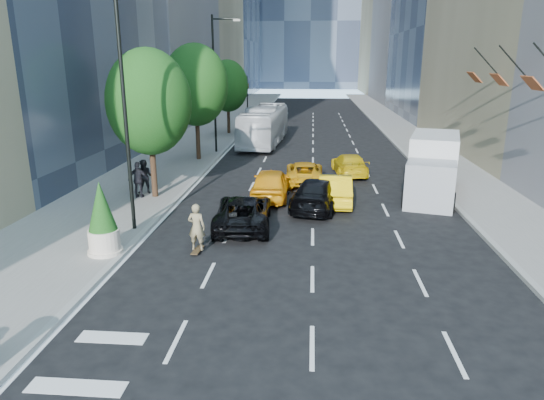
# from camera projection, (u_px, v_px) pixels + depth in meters

# --- Properties ---
(ground) EXTENTS (160.00, 160.00, 0.00)m
(ground) POSITION_uv_depth(u_px,v_px,m) (282.00, 278.00, 16.13)
(ground) COLOR black
(ground) RESTS_ON ground
(sidewalk_left) EXTENTS (6.00, 120.00, 0.15)m
(sidewalk_left) POSITION_uv_depth(u_px,v_px,m) (206.00, 137.00, 45.55)
(sidewalk_left) COLOR slate
(sidewalk_left) RESTS_ON ground
(sidewalk_right) EXTENTS (4.00, 120.00, 0.15)m
(sidewalk_right) POSITION_uv_depth(u_px,v_px,m) (412.00, 139.00, 44.05)
(sidewalk_right) COLOR slate
(sidewalk_right) RESTS_ON ground
(lamp_near) EXTENTS (2.13, 0.22, 10.00)m
(lamp_near) POSITION_uv_depth(u_px,v_px,m) (128.00, 91.00, 18.85)
(lamp_near) COLOR black
(lamp_near) RESTS_ON sidewalk_left
(lamp_far) EXTENTS (2.13, 0.22, 10.00)m
(lamp_far) POSITION_uv_depth(u_px,v_px,m) (216.00, 76.00, 36.08)
(lamp_far) COLOR black
(lamp_far) RESTS_ON sidewalk_left
(tree_near) EXTENTS (4.20, 4.20, 7.46)m
(tree_near) POSITION_uv_depth(u_px,v_px,m) (149.00, 102.00, 23.94)
(tree_near) COLOR black
(tree_near) RESTS_ON sidewalk_left
(tree_mid) EXTENTS (4.50, 4.50, 7.99)m
(tree_mid) POSITION_uv_depth(u_px,v_px,m) (196.00, 85.00, 33.42)
(tree_mid) COLOR black
(tree_mid) RESTS_ON sidewalk_left
(tree_far) EXTENTS (3.90, 3.90, 6.92)m
(tree_far) POSITION_uv_depth(u_px,v_px,m) (228.00, 86.00, 46.06)
(tree_far) COLOR black
(tree_far) RESTS_ON sidewalk_left
(traffic_signal) EXTENTS (2.48, 0.53, 5.20)m
(traffic_signal) POSITION_uv_depth(u_px,v_px,m) (247.00, 86.00, 53.76)
(traffic_signal) COLOR black
(traffic_signal) RESTS_ON sidewalk_left
(facade_flags) EXTENTS (1.85, 13.30, 2.05)m
(facade_flags) POSITION_uv_depth(u_px,v_px,m) (518.00, 77.00, 23.15)
(facade_flags) COLOR black
(facade_flags) RESTS_ON ground
(skateboarder) EXTENTS (0.69, 0.48, 1.79)m
(skateboarder) POSITION_uv_depth(u_px,v_px,m) (197.00, 230.00, 17.98)
(skateboarder) COLOR #827551
(skateboarder) RESTS_ON ground
(black_sedan_lincoln) EXTENTS (2.64, 5.14, 1.39)m
(black_sedan_lincoln) POSITION_uv_depth(u_px,v_px,m) (243.00, 211.00, 20.88)
(black_sedan_lincoln) COLOR black
(black_sedan_lincoln) RESTS_ON ground
(black_sedan_mercedes) EXTENTS (2.98, 5.41, 1.48)m
(black_sedan_mercedes) POSITION_uv_depth(u_px,v_px,m) (317.00, 194.00, 23.49)
(black_sedan_mercedes) COLOR black
(black_sedan_mercedes) RESTS_ON ground
(taxi_a) EXTENTS (1.90, 4.67, 1.59)m
(taxi_a) POSITION_uv_depth(u_px,v_px,m) (271.00, 183.00, 25.26)
(taxi_a) COLOR orange
(taxi_a) RESTS_ON ground
(taxi_b) EXTENTS (1.72, 4.61, 1.50)m
(taxi_b) POSITION_uv_depth(u_px,v_px,m) (335.00, 189.00, 24.38)
(taxi_b) COLOR yellow
(taxi_b) RESTS_ON ground
(taxi_c) EXTENTS (2.24, 4.68, 1.29)m
(taxi_c) POSITION_uv_depth(u_px,v_px,m) (305.00, 173.00, 28.36)
(taxi_c) COLOR orange
(taxi_c) RESTS_ON ground
(taxi_d) EXTENTS (2.28, 4.71, 1.32)m
(taxi_d) POSITION_uv_depth(u_px,v_px,m) (349.00, 164.00, 30.53)
(taxi_d) COLOR #DBB50B
(taxi_d) RESTS_ON ground
(city_bus) EXTENTS (3.41, 11.75, 3.23)m
(city_bus) POSITION_uv_depth(u_px,v_px,m) (264.00, 125.00, 41.53)
(city_bus) COLOR silver
(city_bus) RESTS_ON ground
(box_truck) EXTENTS (4.02, 7.00, 3.16)m
(box_truck) POSITION_uv_depth(u_px,v_px,m) (433.00, 166.00, 25.54)
(box_truck) COLOR silver
(box_truck) RESTS_ON ground
(pedestrian_a) EXTENTS (0.91, 0.72, 1.82)m
(pedestrian_a) POSITION_uv_depth(u_px,v_px,m) (145.00, 177.00, 25.53)
(pedestrian_a) COLOR black
(pedestrian_a) RESTS_ON sidewalk_left
(pedestrian_b) EXTENTS (1.10, 0.46, 1.87)m
(pedestrian_b) POSITION_uv_depth(u_px,v_px,m) (139.00, 180.00, 24.77)
(pedestrian_b) COLOR black
(pedestrian_b) RESTS_ON sidewalk_left
(planter_shrub) EXTENTS (1.13, 1.13, 2.71)m
(planter_shrub) POSITION_uv_depth(u_px,v_px,m) (102.00, 219.00, 17.47)
(planter_shrub) COLOR beige
(planter_shrub) RESTS_ON sidewalk_left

